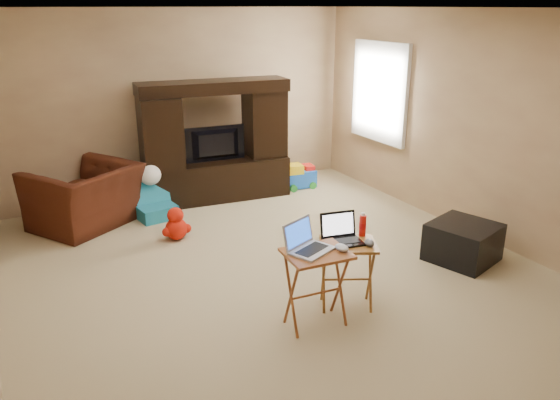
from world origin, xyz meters
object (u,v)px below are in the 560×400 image
mouse_left (342,248)px  tray_table_right (347,275)px  push_toy (299,176)px  laptop_left (312,238)px  plush_toy (176,223)px  recliner (85,197)px  mouse_right (369,243)px  water_bottle (363,226)px  ottoman (463,242)px  television (217,145)px  child_rocker (154,195)px  tray_table_left (316,289)px  laptop_right (344,230)px  entertainment_center (215,142)px

mouse_left → tray_table_right: bearing=43.7°
push_toy → laptop_left: bearing=-110.1°
tray_table_right → laptop_left: size_ratio=1.76×
plush_toy → recliner: bearing=132.7°
tray_table_right → mouse_right: (0.13, -0.12, 0.33)m
tray_table_right → water_bottle: size_ratio=3.25×
recliner → ottoman: size_ratio=1.82×
recliner → ottoman: recliner is taller
water_bottle → laptop_left: bearing=-164.5°
plush_toy → mouse_left: size_ratio=2.88×
television → laptop_left: size_ratio=2.36×
television → child_rocker: bearing=20.2°
tray_table_left → mouse_left: (0.19, -0.07, 0.36)m
tray_table_right → laptop_right: 0.43m
laptop_right → mouse_left: 0.27m
plush_toy → water_bottle: water_bottle is taller
recliner → tray_table_right: (1.69, -3.01, -0.06)m
ottoman → laptop_right: laptop_right is taller
laptop_right → mouse_right: size_ratio=2.58×
ottoman → mouse_left: mouse_left is taller
tray_table_left → laptop_right: (0.35, 0.14, 0.40)m
television → child_rocker: (-0.95, -0.27, -0.47)m
recliner → tray_table_left: (1.30, -3.14, -0.04)m
recliner → push_toy: (2.97, 0.08, -0.18)m
recliner → mouse_right: size_ratio=9.10×
recliner → laptop_left: 3.38m
water_bottle → mouse_left: bearing=-145.8°
plush_toy → water_bottle: (1.07, -2.04, 0.51)m
laptop_left → mouse_left: 0.26m
mouse_left → recliner: bearing=115.0°
laptop_left → recliner: bearing=89.1°
laptop_right → water_bottle: size_ratio=1.70×
laptop_left → water_bottle: laptop_left is taller
tray_table_left → tray_table_right: 0.41m
recliner → tray_table_right: recliner is taller
laptop_right → tray_table_left: bearing=-147.5°
push_toy → laptop_right: bearing=-105.2°
tray_table_left → laptop_right: 0.55m
push_toy → mouse_right: (-1.15, -3.21, 0.45)m
child_rocker → plush_toy: 0.78m
child_rocker → ottoman: size_ratio=0.96×
plush_toy → tray_table_right: 2.30m
television → tray_table_right: bearing=93.4°
plush_toy → laptop_left: size_ratio=1.12×
entertainment_center → mouse_right: (0.07, -3.33, -0.17)m
child_rocker → recliner: bearing=163.4°
laptop_right → mouse_right: 0.24m
mouse_right → mouse_left: bearing=-167.7°
tray_table_left → mouse_left: mouse_left is taller
laptop_left → plush_toy: bearing=78.4°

